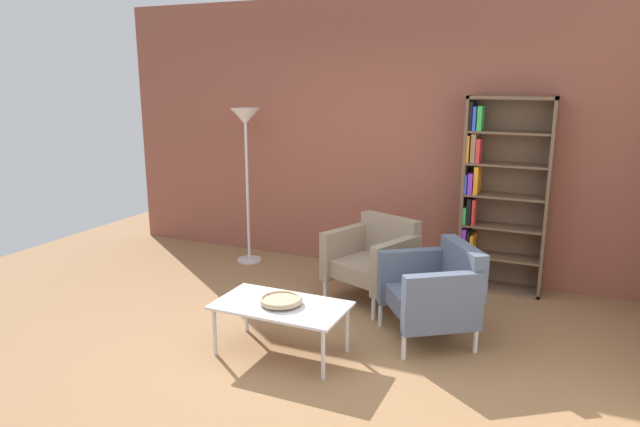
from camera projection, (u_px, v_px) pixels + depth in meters
name	position (u px, v px, depth m)	size (l,w,h in m)	color
ground_plane	(275.00, 360.00, 4.32)	(8.32, 8.32, 0.00)	olive
brick_back_panel	(382.00, 136.00, 6.17)	(6.40, 0.12, 2.90)	brown
bookshelf_tall	(497.00, 196.00, 5.60)	(0.80, 0.30, 1.90)	brown
coffee_table_low	(281.00, 308.00, 4.35)	(1.00, 0.56, 0.40)	silver
decorative_bowl	(281.00, 300.00, 4.33)	(0.32, 0.32, 0.05)	tan
armchair_near_window	(374.00, 258.00, 5.40)	(0.90, 0.86, 0.78)	gray
armchair_corner_red	(435.00, 290.00, 4.60)	(0.93, 0.95, 0.78)	#4C566B
floor_lamp_torchiere	(246.00, 135.00, 6.31)	(0.32, 0.32, 1.74)	silver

